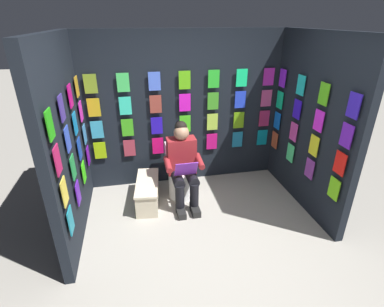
{
  "coord_description": "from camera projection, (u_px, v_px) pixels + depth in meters",
  "views": [
    {
      "loc": [
        0.75,
        2.33,
        2.45
      ],
      "look_at": [
        0.06,
        -1.03,
        0.85
      ],
      "focal_mm": 27.32,
      "sensor_mm": 36.0,
      "label": 1
    }
  ],
  "objects": [
    {
      "name": "display_wall_right",
      "position": [
        66.0,
        143.0,
        3.3
      ],
      "size": [
        0.14,
        1.88,
        2.33
      ],
      "color": "black",
      "rests_on": "ground"
    },
    {
      "name": "ground_plane",
      "position": [
        216.0,
        261.0,
        3.24
      ],
      "size": [
        30.0,
        30.0,
        0.0
      ],
      "primitive_type": "plane",
      "color": "#9E998E"
    },
    {
      "name": "person_reading",
      "position": [
        183.0,
        164.0,
        4.05
      ],
      "size": [
        0.53,
        0.69,
        1.19
      ],
      "rotation": [
        0.0,
        0.0,
        0.02
      ],
      "color": "maroon",
      "rests_on": "ground"
    },
    {
      "name": "display_wall_left",
      "position": [
        311.0,
        125.0,
        3.87
      ],
      "size": [
        0.14,
        1.88,
        2.33
      ],
      "color": "black",
      "rests_on": "ground"
    },
    {
      "name": "toilet",
      "position": [
        180.0,
        174.0,
        4.37
      ],
      "size": [
        0.41,
        0.56,
        0.77
      ],
      "rotation": [
        0.0,
        0.0,
        0.02
      ],
      "color": "white",
      "rests_on": "ground"
    },
    {
      "name": "display_wall_back",
      "position": [
        184.0,
        110.0,
        4.46
      ],
      "size": [
        3.07,
        0.14,
        2.33
      ],
      "color": "black",
      "rests_on": "ground"
    },
    {
      "name": "comic_longbox_near",
      "position": [
        148.0,
        192.0,
        4.2
      ],
      "size": [
        0.4,
        0.84,
        0.35
      ],
      "rotation": [
        0.0,
        0.0,
        -0.11
      ],
      "color": "beige",
      "rests_on": "ground"
    }
  ]
}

